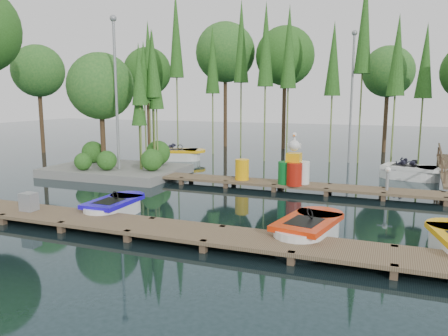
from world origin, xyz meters
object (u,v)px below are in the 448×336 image
(boat_yellow_far, at_px, (178,155))
(yellow_barrel, at_px, (242,170))
(boat_red, at_px, (308,230))
(drum_cluster, at_px, (294,169))
(island, at_px, (112,108))
(utility_cabinet, at_px, (29,202))
(boat_blue, at_px, (114,208))

(boat_yellow_far, bearing_deg, yellow_barrel, -42.93)
(boat_yellow_far, relative_size, yellow_barrel, 3.83)
(boat_red, relative_size, yellow_barrel, 3.45)
(drum_cluster, bearing_deg, island, 174.02)
(boat_red, relative_size, utility_cabinet, 5.40)
(yellow_barrel, bearing_deg, boat_yellow_far, 135.47)
(island, height_order, drum_cluster, island)
(boat_red, xyz_separation_m, drum_cluster, (-1.62, 5.68, 0.63))
(boat_yellow_far, bearing_deg, island, -97.89)
(boat_red, xyz_separation_m, utility_cabinet, (-8.25, -1.17, 0.30))
(utility_cabinet, height_order, drum_cluster, drum_cluster)
(island, relative_size, boat_yellow_far, 2.06)
(boat_yellow_far, height_order, yellow_barrel, boat_yellow_far)
(boat_red, bearing_deg, boat_yellow_far, 141.44)
(boat_yellow_far, bearing_deg, drum_cluster, -34.82)
(utility_cabinet, bearing_deg, island, 107.10)
(utility_cabinet, xyz_separation_m, drum_cluster, (6.63, 6.85, 0.33))
(island, bearing_deg, boat_red, -31.89)
(island, bearing_deg, boat_yellow_far, 80.52)
(utility_cabinet, relative_size, drum_cluster, 0.27)
(boat_yellow_far, distance_m, drum_cluster, 10.18)
(island, relative_size, utility_cabinet, 12.39)
(boat_yellow_far, height_order, drum_cluster, drum_cluster)
(boat_yellow_far, height_order, utility_cabinet, boat_yellow_far)
(boat_blue, height_order, drum_cluster, drum_cluster)
(boat_yellow_far, xyz_separation_m, utility_cabinet, (1.55, -12.88, 0.25))
(island, height_order, boat_blue, island)
(island, relative_size, boat_blue, 2.71)
(yellow_barrel, bearing_deg, boat_blue, -112.41)
(island, xyz_separation_m, utility_cabinet, (2.40, -7.79, -2.61))
(boat_red, bearing_deg, utility_cabinet, -160.40)
(utility_cabinet, xyz_separation_m, yellow_barrel, (4.43, 7.00, 0.15))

